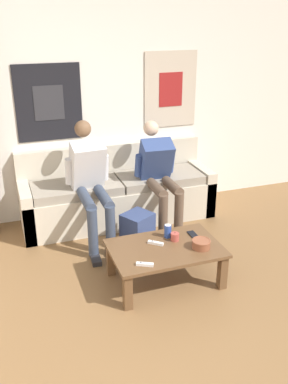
{
  "coord_description": "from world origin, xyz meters",
  "views": [
    {
      "loc": [
        -1.17,
        -1.97,
        2.27
      ],
      "look_at": [
        0.08,
        1.6,
        0.68
      ],
      "focal_mm": 40.0,
      "sensor_mm": 36.0,
      "label": 1
    }
  ],
  "objects_px": {
    "cell_phone": "(193,234)",
    "coffee_table": "(165,253)",
    "couch": "(117,195)",
    "drink_can_blue": "(168,231)",
    "ceramic_bowl": "(201,243)",
    "pillar_candle": "(175,237)",
    "backpack": "(138,231)",
    "game_controller_near_right": "(156,243)",
    "game_controller_near_left": "(145,264)",
    "person_seated_teen": "(159,173)",
    "person_seated_adult": "(90,179)"
  },
  "relations": [
    {
      "from": "backpack",
      "to": "ceramic_bowl",
      "type": "height_order",
      "value": "ceramic_bowl"
    },
    {
      "from": "ceramic_bowl",
      "to": "cell_phone",
      "type": "distance_m",
      "value": 0.24
    },
    {
      "from": "coffee_table",
      "to": "person_seated_teen",
      "type": "bearing_deg",
      "value": 71.76
    },
    {
      "from": "game_controller_near_right",
      "to": "cell_phone",
      "type": "distance_m",
      "value": 0.39
    },
    {
      "from": "ceramic_bowl",
      "to": "game_controller_near_right",
      "type": "height_order",
      "value": "ceramic_bowl"
    },
    {
      "from": "pillar_candle",
      "to": "cell_phone",
      "type": "height_order",
      "value": "pillar_candle"
    },
    {
      "from": "person_seated_teen",
      "to": "person_seated_adult",
      "type": "bearing_deg",
      "value": -177.82
    },
    {
      "from": "coffee_table",
      "to": "backpack",
      "type": "bearing_deg",
      "value": 92.58
    },
    {
      "from": "backpack",
      "to": "game_controller_near_right",
      "type": "distance_m",
      "value": 0.62
    },
    {
      "from": "game_controller_near_left",
      "to": "couch",
      "type": "bearing_deg",
      "value": 81.89
    },
    {
      "from": "person_seated_adult",
      "to": "game_controller_near_left",
      "type": "bearing_deg",
      "value": -82.88
    },
    {
      "from": "backpack",
      "to": "drink_can_blue",
      "type": "height_order",
      "value": "drink_can_blue"
    },
    {
      "from": "backpack",
      "to": "cell_phone",
      "type": "relative_size",
      "value": 2.76
    },
    {
      "from": "backpack",
      "to": "pillar_candle",
      "type": "relative_size",
      "value": 4.32
    },
    {
      "from": "backpack",
      "to": "game_controller_near_left",
      "type": "distance_m",
      "value": 0.94
    },
    {
      "from": "person_seated_teen",
      "to": "game_controller_near_left",
      "type": "relative_size",
      "value": 8.1
    },
    {
      "from": "ceramic_bowl",
      "to": "drink_can_blue",
      "type": "bearing_deg",
      "value": 125.71
    },
    {
      "from": "cell_phone",
      "to": "coffee_table",
      "type": "bearing_deg",
      "value": -159.46
    },
    {
      "from": "backpack",
      "to": "ceramic_bowl",
      "type": "xyz_separation_m",
      "value": [
        0.32,
        -0.78,
        0.22
      ]
    },
    {
      "from": "coffee_table",
      "to": "person_seated_adult",
      "type": "relative_size",
      "value": 0.79
    },
    {
      "from": "couch",
      "to": "cell_phone",
      "type": "height_order",
      "value": "couch"
    },
    {
      "from": "couch",
      "to": "drink_can_blue",
      "type": "xyz_separation_m",
      "value": [
        0.13,
        -1.22,
        0.11
      ]
    },
    {
      "from": "ceramic_bowl",
      "to": "pillar_candle",
      "type": "bearing_deg",
      "value": 129.96
    },
    {
      "from": "person_seated_teen",
      "to": "game_controller_near_right",
      "type": "relative_size",
      "value": 8.81
    },
    {
      "from": "couch",
      "to": "backpack",
      "type": "bearing_deg",
      "value": -89.0
    },
    {
      "from": "game_controller_near_left",
      "to": "cell_phone",
      "type": "height_order",
      "value": "game_controller_near_left"
    },
    {
      "from": "drink_can_blue",
      "to": "backpack",
      "type": "bearing_deg",
      "value": 103.53
    },
    {
      "from": "couch",
      "to": "drink_can_blue",
      "type": "height_order",
      "value": "couch"
    },
    {
      "from": "pillar_candle",
      "to": "game_controller_near_left",
      "type": "height_order",
      "value": "pillar_candle"
    },
    {
      "from": "ceramic_bowl",
      "to": "pillar_candle",
      "type": "distance_m",
      "value": 0.26
    },
    {
      "from": "cell_phone",
      "to": "ceramic_bowl",
      "type": "bearing_deg",
      "value": -98.13
    },
    {
      "from": "coffee_table",
      "to": "pillar_candle",
      "type": "height_order",
      "value": "pillar_candle"
    },
    {
      "from": "person_seated_teen",
      "to": "backpack",
      "type": "relative_size",
      "value": 3.09
    },
    {
      "from": "ceramic_bowl",
      "to": "drink_can_blue",
      "type": "distance_m",
      "value": 0.35
    },
    {
      "from": "couch",
      "to": "person_seated_teen",
      "type": "height_order",
      "value": "person_seated_teen"
    },
    {
      "from": "couch",
      "to": "cell_phone",
      "type": "bearing_deg",
      "value": -73.77
    },
    {
      "from": "ceramic_bowl",
      "to": "game_controller_near_right",
      "type": "relative_size",
      "value": 1.28
    },
    {
      "from": "coffee_table",
      "to": "game_controller_near_right",
      "type": "xyz_separation_m",
      "value": [
        -0.06,
        0.08,
        0.07
      ]
    },
    {
      "from": "backpack",
      "to": "drink_can_blue",
      "type": "relative_size",
      "value": 3.03
    },
    {
      "from": "cell_phone",
      "to": "game_controller_near_left",
      "type": "bearing_deg",
      "value": -150.02
    },
    {
      "from": "pillar_candle",
      "to": "ceramic_bowl",
      "type": "bearing_deg",
      "value": -50.04
    },
    {
      "from": "coffee_table",
      "to": "drink_can_blue",
      "type": "xyz_separation_m",
      "value": [
        0.09,
        0.17,
        0.12
      ]
    },
    {
      "from": "game_controller_near_left",
      "to": "pillar_candle",
      "type": "bearing_deg",
      "value": 37.51
    },
    {
      "from": "person_seated_adult",
      "to": "game_controller_near_right",
      "type": "height_order",
      "value": "person_seated_adult"
    },
    {
      "from": "cell_phone",
      "to": "drink_can_blue",
      "type": "bearing_deg",
      "value": 169.6
    },
    {
      "from": "couch",
      "to": "game_controller_near_left",
      "type": "height_order",
      "value": "couch"
    },
    {
      "from": "coffee_table",
      "to": "drink_can_blue",
      "type": "height_order",
      "value": "drink_can_blue"
    },
    {
      "from": "game_controller_near_left",
      "to": "cell_phone",
      "type": "xyz_separation_m",
      "value": [
        0.6,
        0.35,
        -0.01
      ]
    },
    {
      "from": "couch",
      "to": "game_controller_near_left",
      "type": "relative_size",
      "value": 15.39
    },
    {
      "from": "drink_can_blue",
      "to": "cell_phone",
      "type": "relative_size",
      "value": 0.91
    }
  ]
}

